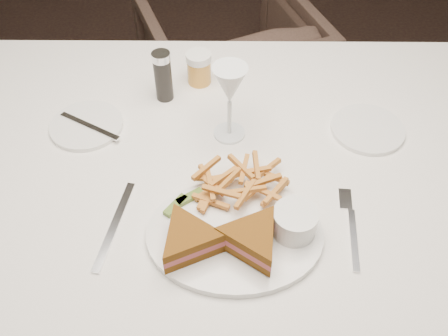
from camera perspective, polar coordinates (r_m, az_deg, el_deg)
table at (r=1.32m, az=-0.15°, el=-10.92°), size 1.43×1.01×0.75m
chair_far at (r=2.03m, az=0.62°, el=11.77°), size 0.75×0.72×0.63m
table_setting at (r=0.95m, az=0.58°, el=-1.36°), size 0.78×0.67×0.18m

